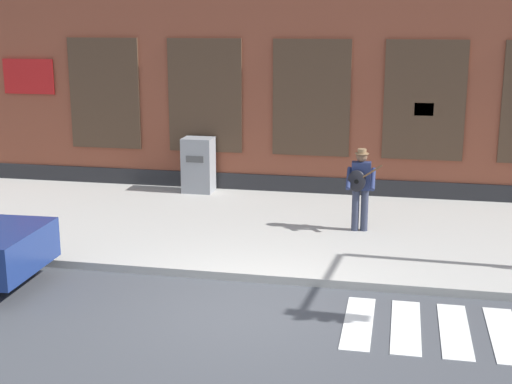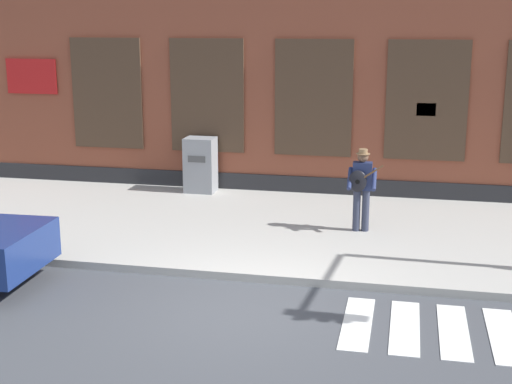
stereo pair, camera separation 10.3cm
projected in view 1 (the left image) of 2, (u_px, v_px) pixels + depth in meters
name	position (u px, v px, depth m)	size (l,w,h in m)	color
ground_plane	(249.00, 310.00, 10.92)	(160.00, 160.00, 0.00)	#424449
sidewalk	(291.00, 229.00, 14.84)	(28.00, 6.00, 0.14)	#ADAAA3
building_backdrop	(322.00, 39.00, 18.70)	(28.00, 4.06, 7.67)	brown
busker	(360.00, 185.00, 14.27)	(0.71, 0.52, 1.69)	#33384C
utility_box	(198.00, 165.00, 17.63)	(0.74, 0.62, 1.36)	gray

